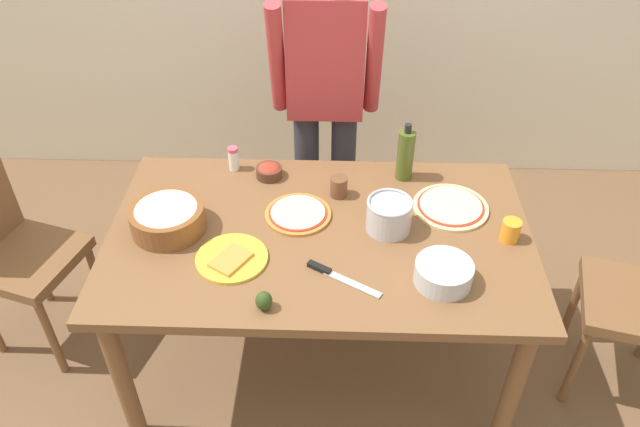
% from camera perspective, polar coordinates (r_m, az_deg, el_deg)
% --- Properties ---
extents(ground, '(8.00, 8.00, 0.00)m').
position_cam_1_polar(ground, '(2.90, -0.03, -13.17)').
color(ground, brown).
extents(dining_table, '(1.60, 0.96, 0.76)m').
position_cam_1_polar(dining_table, '(2.40, -0.04, -3.36)').
color(dining_table, brown).
rests_on(dining_table, ground).
extents(person_cook, '(0.49, 0.25, 1.62)m').
position_cam_1_polar(person_cook, '(2.87, 0.50, 10.98)').
color(person_cook, '#2D2D38').
rests_on(person_cook, ground).
extents(chair_wooden_left, '(0.50, 0.50, 0.95)m').
position_cam_1_polar(chair_wooden_left, '(2.93, -26.70, -2.54)').
color(chair_wooden_left, brown).
rests_on(chair_wooden_left, ground).
extents(pizza_raw_on_board, '(0.30, 0.30, 0.02)m').
position_cam_1_polar(pizza_raw_on_board, '(2.50, 11.92, 0.62)').
color(pizza_raw_on_board, beige).
rests_on(pizza_raw_on_board, dining_table).
extents(pizza_cooked_on_tray, '(0.26, 0.26, 0.02)m').
position_cam_1_polar(pizza_cooked_on_tray, '(2.41, -2.03, -0.01)').
color(pizza_cooked_on_tray, '#C67A33').
rests_on(pizza_cooked_on_tray, dining_table).
extents(plate_with_slice, '(0.26, 0.26, 0.02)m').
position_cam_1_polar(plate_with_slice, '(2.25, -8.13, -4.11)').
color(plate_with_slice, gold).
rests_on(plate_with_slice, dining_table).
extents(popcorn_bowl, '(0.28, 0.28, 0.11)m').
position_cam_1_polar(popcorn_bowl, '(2.39, -13.86, -0.22)').
color(popcorn_bowl, brown).
rests_on(popcorn_bowl, dining_table).
extents(mixing_bowl_steel, '(0.20, 0.20, 0.08)m').
position_cam_1_polar(mixing_bowl_steel, '(2.16, 11.29, -5.41)').
color(mixing_bowl_steel, '#B7B7BC').
rests_on(mixing_bowl_steel, dining_table).
extents(small_sauce_bowl, '(0.11, 0.11, 0.06)m').
position_cam_1_polar(small_sauce_bowl, '(2.62, -4.71, 3.93)').
color(small_sauce_bowl, '#4C2D1E').
rests_on(small_sauce_bowl, dining_table).
extents(olive_oil_bottle, '(0.07, 0.07, 0.26)m').
position_cam_1_polar(olive_oil_bottle, '(2.58, 7.86, 5.39)').
color(olive_oil_bottle, '#47561E').
rests_on(olive_oil_bottle, dining_table).
extents(steel_pot, '(0.17, 0.17, 0.13)m').
position_cam_1_polar(steel_pot, '(2.33, 6.37, -0.12)').
color(steel_pot, '#B7B7BC').
rests_on(steel_pot, dining_table).
extents(cup_orange, '(0.07, 0.07, 0.08)m').
position_cam_1_polar(cup_orange, '(2.39, 17.12, -1.50)').
color(cup_orange, orange).
rests_on(cup_orange, dining_table).
extents(cup_small_brown, '(0.07, 0.07, 0.08)m').
position_cam_1_polar(cup_small_brown, '(2.50, 1.73, 2.49)').
color(cup_small_brown, brown).
rests_on(cup_small_brown, dining_table).
extents(salt_shaker, '(0.04, 0.04, 0.11)m').
position_cam_1_polar(salt_shaker, '(2.67, -7.96, 5.03)').
color(salt_shaker, white).
rests_on(salt_shaker, dining_table).
extents(chef_knife, '(0.26, 0.17, 0.02)m').
position_cam_1_polar(chef_knife, '(2.17, 1.35, -5.67)').
color(chef_knife, silver).
rests_on(chef_knife, dining_table).
extents(avocado, '(0.06, 0.06, 0.07)m').
position_cam_1_polar(avocado, '(2.05, -5.18, -8.00)').
color(avocado, '#2D4219').
rests_on(avocado, dining_table).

